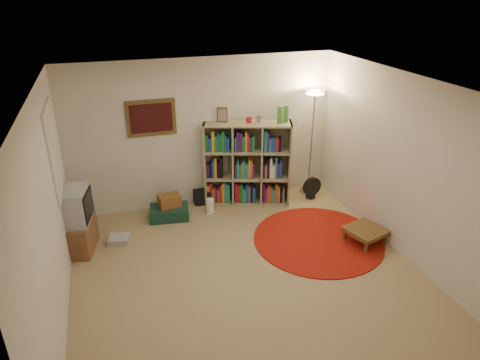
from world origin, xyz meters
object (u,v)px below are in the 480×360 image
object	(u,v)px
floor_lamp	(314,108)
floor_fan	(312,188)
tv_stand	(74,221)
suitcase	(169,212)
bookshelf	(246,165)
side_table	(365,231)

from	to	relation	value
floor_lamp	floor_fan	distance (m)	1.41
floor_lamp	floor_fan	bearing A→B (deg)	-103.47
floor_fan	tv_stand	size ratio (longest dim) A/B	0.41
tv_stand	floor_fan	bearing A→B (deg)	18.33
suitcase	bookshelf	bearing A→B (deg)	16.18
floor_fan	suitcase	size ratio (longest dim) A/B	0.59
suitcase	side_table	size ratio (longest dim) A/B	1.07
bookshelf	floor_lamp	distance (m)	1.51
floor_fan	side_table	xyz separation A→B (m)	(0.10, -1.57, -0.01)
bookshelf	side_table	distance (m)	2.26
floor_lamp	bookshelf	bearing A→B (deg)	-179.84
bookshelf	side_table	xyz separation A→B (m)	(1.26, -1.81, -0.51)
bookshelf	suitcase	bearing A→B (deg)	-153.95
bookshelf	side_table	world-z (taller)	bookshelf
bookshelf	floor_fan	size ratio (longest dim) A/B	4.35
side_table	suitcase	bearing A→B (deg)	148.43
floor_lamp	side_table	world-z (taller)	floor_lamp
bookshelf	suitcase	size ratio (longest dim) A/B	2.58
floor_fan	tv_stand	xyz separation A→B (m)	(-3.96, -0.44, 0.26)
bookshelf	side_table	bearing A→B (deg)	-36.43
floor_lamp	side_table	xyz separation A→B (m)	(0.04, -1.81, -1.39)
floor_fan	suitcase	xyz separation A→B (m)	(-2.55, 0.06, -0.10)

